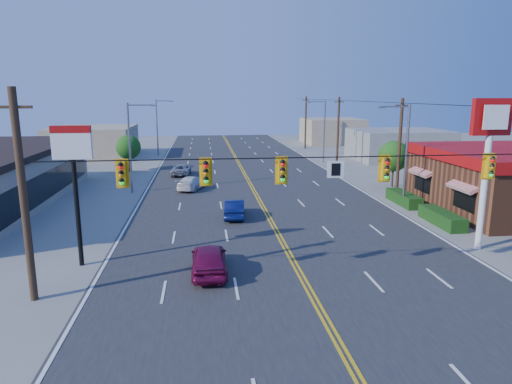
{
  "coord_description": "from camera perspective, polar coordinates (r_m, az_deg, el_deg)",
  "views": [
    {
      "loc": [
        -4.64,
        -19.31,
        8.68
      ],
      "look_at": [
        -1.07,
        10.75,
        2.2
      ],
      "focal_mm": 32.0,
      "sensor_mm": 36.0,
      "label": 1
    }
  ],
  "objects": [
    {
      "name": "bld_west_far",
      "position": [
        69.36,
        -19.65,
        5.94
      ],
      "size": [
        11.0,
        12.0,
        4.2
      ],
      "primitive_type": "cube",
      "color": "tan",
      "rests_on": "ground"
    },
    {
      "name": "streetlight_se",
      "position": [
        36.95,
        18.03,
        5.02
      ],
      "size": [
        2.55,
        0.25,
        8.0
      ],
      "color": "gray",
      "rests_on": "ground"
    },
    {
      "name": "utility_pole_near",
      "position": [
        41.18,
        17.48,
        5.28
      ],
      "size": [
        0.28,
        0.28,
        8.4
      ],
      "primitive_type": "cylinder",
      "color": "#47301E",
      "rests_on": "ground"
    },
    {
      "name": "utility_pole_far",
      "position": [
        75.35,
        6.22,
        8.6
      ],
      "size": [
        0.28,
        0.28,
        8.4
      ],
      "primitive_type": "cylinder",
      "color": "#47301E",
      "rests_on": "ground"
    },
    {
      "name": "bld_east_mid",
      "position": [
        65.36,
        17.4,
        5.67
      ],
      "size": [
        12.0,
        10.0,
        4.0
      ],
      "primitive_type": "cube",
      "color": "gray",
      "rests_on": "ground"
    },
    {
      "name": "car_white",
      "position": [
        42.68,
        -8.05,
        1.07
      ],
      "size": [
        3.06,
        4.58,
        1.23
      ],
      "primitive_type": "imported",
      "rotation": [
        0.0,
        0.0,
        2.8
      ],
      "color": "white",
      "rests_on": "ground"
    },
    {
      "name": "streetlight_nw",
      "position": [
        67.72,
        -12.11,
        8.29
      ],
      "size": [
        2.55,
        0.25,
        8.0
      ],
      "color": "gray",
      "rests_on": "ground"
    },
    {
      "name": "utility_pole_mid",
      "position": [
        57.99,
        10.21,
        7.46
      ],
      "size": [
        0.28,
        0.28,
        8.4
      ],
      "primitive_type": "cylinder",
      "color": "#47301E",
      "rests_on": "ground"
    },
    {
      "name": "tree_kfc_rear",
      "position": [
        45.48,
        16.84,
        4.31
      ],
      "size": [
        2.94,
        2.94,
        4.41
      ],
      "color": "#47301E",
      "rests_on": "ground"
    },
    {
      "name": "car_blue",
      "position": [
        32.72,
        -2.69,
        -2.14
      ],
      "size": [
        1.72,
        4.04,
        1.3
      ],
      "primitive_type": "imported",
      "rotation": [
        0.0,
        0.0,
        3.05
      ],
      "color": "#0D174F",
      "rests_on": "ground"
    },
    {
      "name": "streetlight_ne",
      "position": [
        59.5,
        8.36,
        7.94
      ],
      "size": [
        2.55,
        0.25,
        8.0
      ],
      "color": "gray",
      "rests_on": "ground"
    },
    {
      "name": "road",
      "position": [
        40.52,
        -0.05,
        -0.25
      ],
      "size": [
        20.0,
        120.0,
        0.06
      ],
      "primitive_type": "cube",
      "color": "#2D2D30",
      "rests_on": "ground"
    },
    {
      "name": "car_magenta",
      "position": [
        22.75,
        -5.88,
        -8.45
      ],
      "size": [
        1.74,
        4.27,
        1.45
      ],
      "primitive_type": "imported",
      "rotation": [
        0.0,
        0.0,
        3.14
      ],
      "color": "maroon",
      "rests_on": "ground"
    },
    {
      "name": "streetlight_sw",
      "position": [
        41.98,
        -15.26,
        5.96
      ],
      "size": [
        2.55,
        0.25,
        8.0
      ],
      "color": "gray",
      "rests_on": "ground"
    },
    {
      "name": "signal_span",
      "position": [
        20.19,
        6.28,
        1.17
      ],
      "size": [
        24.32,
        0.34,
        9.0
      ],
      "color": "#47301E",
      "rests_on": "ground"
    },
    {
      "name": "pizza_hut_sign",
      "position": [
        24.42,
        -21.83,
        2.97
      ],
      "size": [
        1.9,
        0.3,
        6.85
      ],
      "color": "black",
      "rests_on": "ground"
    },
    {
      "name": "bld_east_far",
      "position": [
        84.93,
        9.49,
        7.54
      ],
      "size": [
        10.0,
        10.0,
        4.4
      ],
      "primitive_type": "cube",
      "color": "tan",
      "rests_on": "ground"
    },
    {
      "name": "car_silver",
      "position": [
        50.55,
        -9.34,
        2.72
      ],
      "size": [
        2.18,
        4.37,
        1.19
      ],
      "primitive_type": "imported",
      "rotation": [
        0.0,
        0.0,
        3.09
      ],
      "color": "#AEADB2",
      "rests_on": "ground"
    },
    {
      "name": "ground",
      "position": [
        21.68,
        6.29,
        -11.61
      ],
      "size": [
        160.0,
        160.0,
        0.0
      ],
      "primitive_type": "plane",
      "color": "gray",
      "rests_on": "ground"
    },
    {
      "name": "tree_west",
      "position": [
        54.28,
        -15.67,
        5.41
      ],
      "size": [
        2.8,
        2.8,
        4.2
      ],
      "color": "#47301E",
      "rests_on": "ground"
    },
    {
      "name": "kfc_pylon",
      "position": [
        28.19,
        27.08,
        5.4
      ],
      "size": [
        2.2,
        0.36,
        8.5
      ],
      "color": "white",
      "rests_on": "ground"
    }
  ]
}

